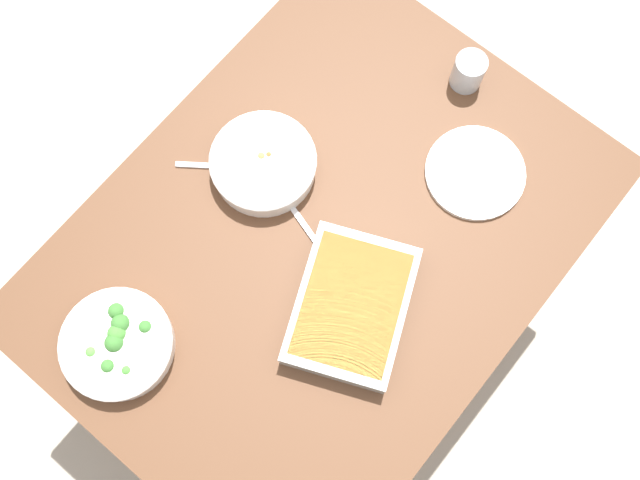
% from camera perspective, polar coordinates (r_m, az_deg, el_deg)
% --- Properties ---
extents(ground_plane, '(6.00, 6.00, 0.00)m').
position_cam_1_polar(ground_plane, '(2.29, 0.00, -5.11)').
color(ground_plane, '#B2A899').
extents(dining_table, '(1.20, 0.90, 0.74)m').
position_cam_1_polar(dining_table, '(1.65, 0.00, -0.86)').
color(dining_table, brown).
rests_on(dining_table, ground_plane).
extents(stew_bowl, '(0.23, 0.23, 0.06)m').
position_cam_1_polar(stew_bowl, '(1.60, -4.42, 5.95)').
color(stew_bowl, white).
rests_on(stew_bowl, dining_table).
extents(broccoli_bowl, '(0.23, 0.23, 0.07)m').
position_cam_1_polar(broccoli_bowl, '(1.55, -15.47, -7.79)').
color(broccoli_bowl, white).
rests_on(broccoli_bowl, dining_table).
extents(baking_dish, '(0.36, 0.32, 0.06)m').
position_cam_1_polar(baking_dish, '(1.50, 2.45, -5.14)').
color(baking_dish, silver).
rests_on(baking_dish, dining_table).
extents(drink_cup, '(0.07, 0.07, 0.08)m').
position_cam_1_polar(drink_cup, '(1.71, 11.44, 12.65)').
color(drink_cup, '#B2BCC6').
rests_on(drink_cup, dining_table).
extents(side_plate, '(0.22, 0.22, 0.01)m').
position_cam_1_polar(side_plate, '(1.65, 11.97, 5.14)').
color(side_plate, white).
rests_on(side_plate, dining_table).
extents(spoon_by_stew, '(0.12, 0.15, 0.01)m').
position_cam_1_polar(spoon_by_stew, '(1.63, -7.27, 5.70)').
color(spoon_by_stew, silver).
rests_on(spoon_by_stew, dining_table).
extents(fork_on_table, '(0.07, 0.17, 0.01)m').
position_cam_1_polar(fork_on_table, '(1.57, -0.72, 0.43)').
color(fork_on_table, silver).
rests_on(fork_on_table, dining_table).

